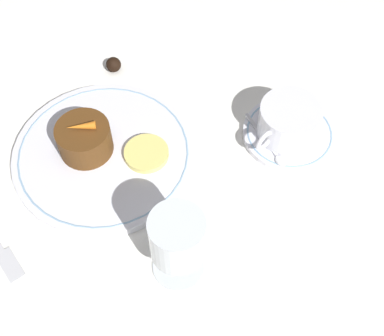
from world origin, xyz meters
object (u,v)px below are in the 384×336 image
(wine_glass, at_px, (177,241))
(dessert_cake, at_px, (84,139))
(dinner_plate, at_px, (104,154))
(coffee_cup, at_px, (289,121))

(wine_glass, bearing_deg, dessert_cake, -96.34)
(dinner_plate, bearing_deg, coffee_cup, 144.69)
(dinner_plate, relative_size, wine_glass, 2.22)
(dinner_plate, xyz_separation_m, wine_glass, (0.04, 0.21, 0.07))
(wine_glass, height_order, dessert_cake, wine_glass)
(coffee_cup, bearing_deg, wine_glass, 9.37)
(coffee_cup, bearing_deg, dessert_cake, -37.26)
(dinner_plate, xyz_separation_m, coffee_cup, (-0.23, 0.16, 0.03))
(coffee_cup, xyz_separation_m, wine_glass, (0.27, 0.04, 0.04))
(wine_glass, distance_m, dessert_cake, 0.24)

